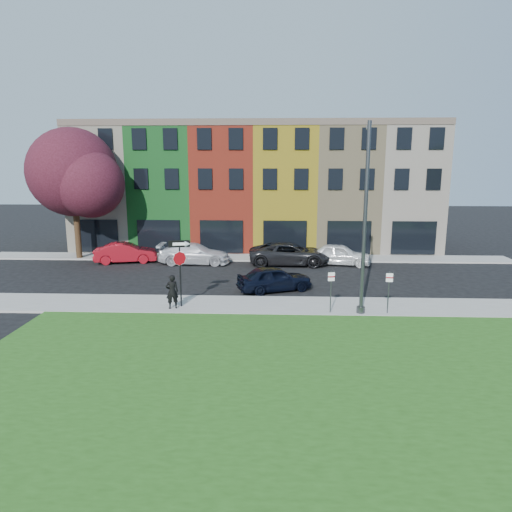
{
  "coord_description": "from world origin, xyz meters",
  "views": [
    {
      "loc": [
        -0.82,
        -19.3,
        7.21
      ],
      "look_at": [
        -1.77,
        4.0,
        2.44
      ],
      "focal_mm": 32.0,
      "sensor_mm": 36.0,
      "label": 1
    }
  ],
  "objects_px": {
    "stop_sign": "(180,260)",
    "man": "(172,292)",
    "street_lamp": "(365,219)",
    "sedan_near": "(274,279)"
  },
  "relations": [
    {
      "from": "stop_sign",
      "to": "sedan_near",
      "type": "relative_size",
      "value": 0.73
    },
    {
      "from": "man",
      "to": "street_lamp",
      "type": "xyz_separation_m",
      "value": [
        9.25,
        -0.11,
        3.65
      ]
    },
    {
      "from": "man",
      "to": "street_lamp",
      "type": "bearing_deg",
      "value": 157.09
    },
    {
      "from": "man",
      "to": "sedan_near",
      "type": "xyz_separation_m",
      "value": [
        5.05,
        3.79,
        -0.25
      ]
    },
    {
      "from": "stop_sign",
      "to": "street_lamp",
      "type": "bearing_deg",
      "value": -15.59
    },
    {
      "from": "stop_sign",
      "to": "street_lamp",
      "type": "distance_m",
      "value": 9.15
    },
    {
      "from": "street_lamp",
      "to": "stop_sign",
      "type": "bearing_deg",
      "value": -172.66
    },
    {
      "from": "stop_sign",
      "to": "man",
      "type": "bearing_deg",
      "value": -150.14
    },
    {
      "from": "man",
      "to": "street_lamp",
      "type": "distance_m",
      "value": 9.95
    },
    {
      "from": "man",
      "to": "sedan_near",
      "type": "height_order",
      "value": "man"
    }
  ]
}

